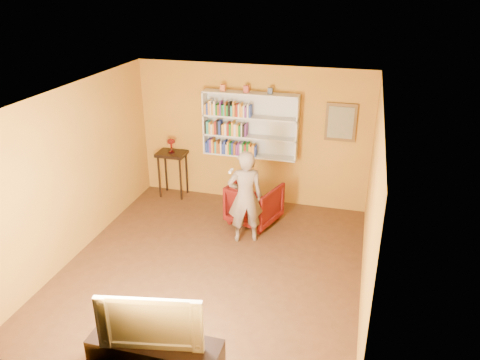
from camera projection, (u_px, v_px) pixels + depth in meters
The scene contains 16 objects.
room_shell at pixel (211, 209), 6.91m from camera, with size 5.30×5.80×2.88m.
bookshelf at pixel (251, 124), 8.80m from camera, with size 1.80×0.29×1.23m.
books_row_lower at pixel (230, 148), 8.98m from camera, with size 1.00×0.19×0.27m.
books_row_middle at pixel (226, 128), 8.85m from camera, with size 0.81×0.19×0.27m.
books_row_upper at pixel (227, 109), 8.69m from camera, with size 0.89×0.19×0.27m.
ornament_left at pixel (223, 88), 8.60m from camera, with size 0.09×0.09×0.12m, color #C76439.
ornament_centre at pixel (246, 89), 8.49m from camera, with size 0.09×0.09×0.12m, color #A53F37.
ornament_right at pixel (270, 91), 8.39m from camera, with size 0.08×0.08×0.11m, color #414D6C.
framed_painting at pixel (341, 122), 8.39m from camera, with size 0.55×0.05×0.70m.
console_table at pixel (172, 160), 9.37m from camera, with size 0.57×0.44×0.94m.
ruby_lustre at pixel (171, 143), 9.22m from camera, with size 0.17×0.18×0.28m.
armchair at pixel (254, 203), 8.50m from camera, with size 0.81×0.84×0.76m, color #450406.
person at pixel (245, 197), 7.74m from camera, with size 0.59×0.39×1.62m, color #6C5C4F.
game_remote at pixel (231, 171), 7.39m from camera, with size 0.04×0.15×0.04m, color silver.
tv_cabinet at pixel (156, 359), 5.21m from camera, with size 1.48×0.45×0.53m, color black.
television at pixel (152, 317), 4.97m from camera, with size 1.13×0.15×0.65m, color black.
Camera 1 is at (2.01, -5.82, 4.20)m, focal length 35.00 mm.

